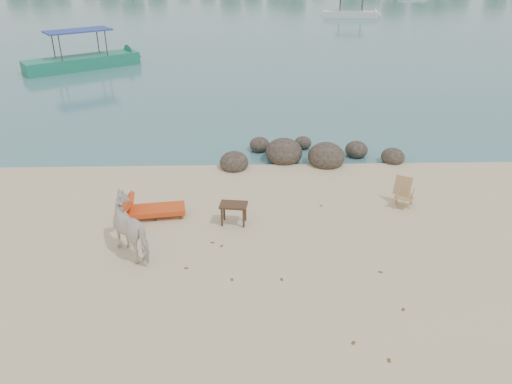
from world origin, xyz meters
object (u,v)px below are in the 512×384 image
side_table (234,215)px  deck_chair (405,195)px  cow (134,228)px  boulders (303,155)px  lounge_chair (156,208)px  boat_near (79,37)px

side_table → deck_chair: bearing=17.7°
cow → side_table: bearing=167.1°
boulders → lounge_chair: bearing=-138.8°
boulders → cow: 7.30m
deck_chair → cow: bearing=-131.9°
lounge_chair → boat_near: size_ratio=0.26×
cow → lounge_chair: bearing=-139.1°
boulders → cow: size_ratio=3.82×
cow → boat_near: boat_near is taller
boulders → boat_near: boat_near is taller
cow → boat_near: size_ratio=0.22×
side_table → boat_near: size_ratio=0.10×
boulders → boat_near: bearing=128.4°
side_table → deck_chair: 4.83m
side_table → boat_near: (-9.26, 18.91, 1.52)m
side_table → lounge_chair: size_ratio=0.37×
side_table → lounge_chair: bearing=176.4°
cow → boulders: bearing=-171.8°
boulders → lounge_chair: size_ratio=3.23×
boulders → side_table: size_ratio=8.83×
cow → side_table: 2.69m
deck_chair → boat_near: (-14.01, 18.11, 1.41)m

